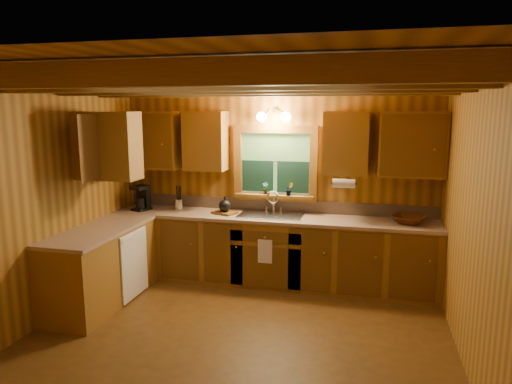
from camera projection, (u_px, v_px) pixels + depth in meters
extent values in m
plane|color=#593A15|center=(237.00, 339.00, 4.61)|extent=(4.20, 4.20, 0.00)
plane|color=brown|center=(235.00, 70.00, 4.15)|extent=(4.20, 4.20, 0.00)
plane|color=brown|center=(276.00, 182.00, 6.19)|extent=(4.20, 0.00, 4.20)
plane|color=brown|center=(140.00, 284.00, 2.56)|extent=(4.20, 0.00, 4.20)
plane|color=brown|center=(45.00, 201.00, 4.87)|extent=(0.00, 3.80, 3.80)
plane|color=brown|center=(476.00, 225.00, 3.88)|extent=(0.00, 3.80, 3.80)
cube|color=brown|center=(183.00, 73.00, 3.02)|extent=(4.20, 0.14, 0.18)
cube|color=brown|center=(221.00, 80.00, 3.79)|extent=(4.20, 0.14, 0.18)
cube|color=brown|center=(246.00, 85.00, 4.55)|extent=(4.20, 0.14, 0.18)
cube|color=brown|center=(264.00, 89.00, 5.32)|extent=(4.20, 0.14, 0.18)
cube|color=brown|center=(270.00, 251.00, 6.05)|extent=(4.20, 0.62, 0.86)
cube|color=brown|center=(101.00, 267.00, 5.41)|extent=(0.62, 1.60, 0.86)
cube|color=tan|center=(271.00, 217.00, 5.97)|extent=(4.20, 0.66, 0.04)
cube|color=tan|center=(100.00, 230.00, 5.33)|extent=(0.64, 1.60, 0.04)
cube|color=#9D8069|center=(275.00, 205.00, 6.24)|extent=(4.20, 0.02, 0.16)
cube|color=white|center=(134.00, 264.00, 5.53)|extent=(0.02, 0.60, 0.80)
cube|color=brown|center=(152.00, 140.00, 6.34)|extent=(0.78, 0.34, 0.78)
cube|color=brown|center=(206.00, 141.00, 6.15)|extent=(0.55, 0.34, 0.78)
cube|color=brown|center=(346.00, 143.00, 5.72)|extent=(0.55, 0.34, 0.78)
cube|color=brown|center=(412.00, 145.00, 5.54)|extent=(0.78, 0.34, 0.78)
cube|color=brown|center=(93.00, 146.00, 5.39)|extent=(0.34, 1.10, 0.78)
cube|color=brown|center=(275.00, 129.00, 6.03)|extent=(1.12, 0.08, 0.10)
cube|color=brown|center=(275.00, 197.00, 6.19)|extent=(1.12, 0.08, 0.10)
cube|color=brown|center=(238.00, 162.00, 6.23)|extent=(0.10, 0.08, 0.80)
cube|color=brown|center=(314.00, 165.00, 5.99)|extent=(0.10, 0.08, 0.80)
cube|color=#487B33|center=(276.00, 163.00, 6.15)|extent=(0.92, 0.01, 0.80)
cube|color=#0F2D26|center=(258.00, 176.00, 6.21)|extent=(0.42, 0.02, 0.42)
cube|color=#0F2D26|center=(293.00, 177.00, 6.10)|extent=(0.42, 0.02, 0.42)
cylinder|color=black|center=(275.00, 162.00, 6.12)|extent=(0.92, 0.01, 0.01)
cube|color=brown|center=(274.00, 196.00, 6.15)|extent=(1.06, 0.14, 0.04)
cylinder|color=black|center=(275.00, 111.00, 5.99)|extent=(0.08, 0.03, 0.08)
cylinder|color=black|center=(267.00, 111.00, 5.96)|extent=(0.09, 0.17, 0.08)
cylinder|color=black|center=(282.00, 111.00, 5.91)|extent=(0.09, 0.17, 0.08)
sphere|color=#FFE0A5|center=(261.00, 117.00, 5.93)|extent=(0.13, 0.13, 0.13)
sphere|color=#FFE0A5|center=(286.00, 117.00, 5.85)|extent=(0.13, 0.13, 0.13)
cylinder|color=white|center=(344.00, 183.00, 5.61)|extent=(0.27, 0.11, 0.11)
cube|color=white|center=(265.00, 251.00, 5.72)|extent=(0.18, 0.01, 0.30)
cube|color=silver|center=(271.00, 215.00, 5.98)|extent=(0.82, 0.48, 0.02)
cube|color=#262628|center=(257.00, 219.00, 6.03)|extent=(0.34, 0.40, 0.14)
cube|color=#262628|center=(285.00, 221.00, 5.94)|extent=(0.34, 0.40, 0.14)
cylinder|color=silver|center=(274.00, 205.00, 6.13)|extent=(0.04, 0.04, 0.22)
torus|color=silver|center=(273.00, 197.00, 6.05)|extent=(0.16, 0.02, 0.16)
cube|color=black|center=(142.00, 209.00, 6.31)|extent=(0.19, 0.23, 0.03)
cube|color=black|center=(144.00, 196.00, 6.35)|extent=(0.19, 0.08, 0.32)
cube|color=black|center=(140.00, 188.00, 6.24)|extent=(0.19, 0.21, 0.04)
cylinder|color=black|center=(140.00, 203.00, 6.27)|extent=(0.12, 0.12, 0.14)
cylinder|color=silver|center=(179.00, 204.00, 6.32)|extent=(0.12, 0.12, 0.15)
cylinder|color=black|center=(177.00, 194.00, 6.29)|extent=(0.03, 0.04, 0.22)
cylinder|color=black|center=(178.00, 193.00, 6.30)|extent=(0.01, 0.01, 0.22)
cylinder|color=black|center=(180.00, 193.00, 6.30)|extent=(0.03, 0.04, 0.22)
cylinder|color=black|center=(181.00, 193.00, 6.31)|extent=(0.04, 0.06, 0.21)
cube|color=brown|center=(225.00, 213.00, 6.09)|extent=(0.36, 0.31, 0.03)
sphere|color=black|center=(225.00, 206.00, 6.08)|extent=(0.16, 0.16, 0.16)
cylinder|color=black|center=(225.00, 198.00, 6.06)|extent=(0.03, 0.03, 0.04)
imported|color=#48230C|center=(409.00, 219.00, 5.57)|extent=(0.51, 0.51, 0.10)
imported|color=brown|center=(266.00, 188.00, 6.15)|extent=(0.10, 0.08, 0.16)
imported|color=brown|center=(289.00, 189.00, 6.06)|extent=(0.12, 0.11, 0.18)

